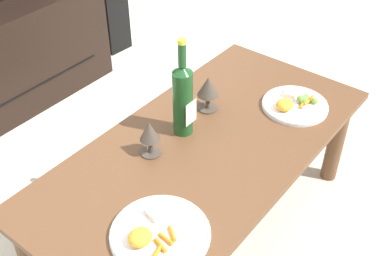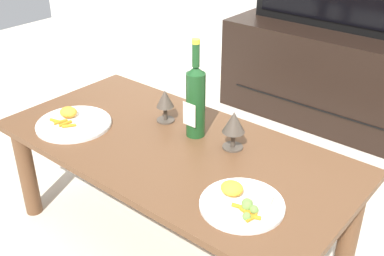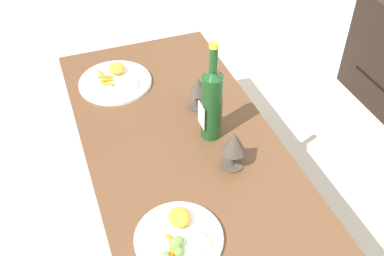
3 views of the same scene
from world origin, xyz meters
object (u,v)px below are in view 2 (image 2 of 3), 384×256
at_px(dining_table, 173,162).
at_px(wine_bottle, 196,99).
at_px(dinner_plate_right, 242,202).
at_px(goblet_left, 165,101).
at_px(dinner_plate_left, 74,122).
at_px(goblet_right, 234,124).
at_px(tv_stand, 332,76).

relative_size(dining_table, wine_bottle, 3.57).
xyz_separation_m(dining_table, dinner_plate_right, (0.39, -0.14, 0.09)).
distance_m(goblet_left, dinner_plate_left, 0.37).
relative_size(goblet_right, dinner_plate_left, 0.49).
xyz_separation_m(wine_bottle, goblet_right, (0.16, 0.01, -0.05)).
distance_m(goblet_right, dinner_plate_right, 0.34).
height_order(dining_table, dinner_plate_left, dinner_plate_left).
relative_size(goblet_left, goblet_right, 0.93).
bearing_deg(goblet_right, dinner_plate_right, -50.10).
xyz_separation_m(dining_table, goblet_right, (0.18, 0.12, 0.17)).
bearing_deg(goblet_left, dinner_plate_right, -25.41).
bearing_deg(dinner_plate_left, dinner_plate_right, -0.12).
xyz_separation_m(wine_bottle, dinner_plate_right, (0.38, -0.25, -0.14)).
bearing_deg(goblet_right, dinner_plate_left, -156.19).
height_order(tv_stand, dinner_plate_left, tv_stand).
distance_m(dinner_plate_left, dinner_plate_right, 0.79).
relative_size(wine_bottle, dinner_plate_right, 1.47).
distance_m(goblet_right, dinner_plate_left, 0.64).
bearing_deg(dinner_plate_right, wine_bottle, 146.99).
bearing_deg(dinner_plate_right, tv_stand, 104.49).
distance_m(tv_stand, wine_bottle, 1.33).
height_order(dining_table, wine_bottle, wine_bottle).
relative_size(tv_stand, wine_bottle, 3.38).
distance_m(goblet_left, dinner_plate_right, 0.60).
bearing_deg(goblet_right, goblet_left, 180.00).
height_order(goblet_left, dinner_plate_left, goblet_left).
bearing_deg(goblet_right, dining_table, -145.99).
bearing_deg(goblet_left, wine_bottle, -4.02).
xyz_separation_m(tv_stand, wine_bottle, (0.02, -1.29, 0.32)).
height_order(dinner_plate_left, dinner_plate_right, same).
height_order(wine_bottle, goblet_right, wine_bottle).
distance_m(dining_table, wine_bottle, 0.25).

